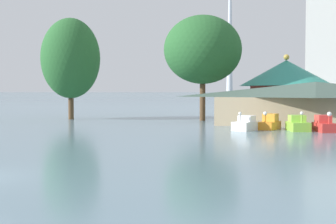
% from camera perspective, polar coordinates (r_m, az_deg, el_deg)
% --- Properties ---
extents(pedal_boat_white, '(2.17, 2.76, 1.68)m').
position_cam_1_polar(pedal_boat_white, '(42.00, 9.30, -1.48)').
color(pedal_boat_white, white).
rests_on(pedal_boat_white, ground).
extents(pedal_boat_orange, '(1.94, 2.92, 1.66)m').
position_cam_1_polar(pedal_boat_orange, '(43.67, 12.11, -1.32)').
color(pedal_boat_orange, orange).
rests_on(pedal_boat_orange, ground).
extents(pedal_boat_lime, '(2.29, 3.04, 1.74)m').
position_cam_1_polar(pedal_boat_lime, '(42.64, 15.35, -1.47)').
color(pedal_boat_lime, '#8CCC3F').
rests_on(pedal_boat_lime, ground).
extents(pedal_boat_red, '(2.15, 2.98, 1.75)m').
position_cam_1_polar(pedal_boat_red, '(42.39, 18.29, -1.50)').
color(pedal_boat_red, red).
rests_on(pedal_boat_red, ground).
extents(boathouse, '(20.75, 8.11, 4.38)m').
position_cam_1_polar(boathouse, '(49.72, 17.35, 1.10)').
color(boathouse, tan).
rests_on(boathouse, ground).
extents(green_roof_pavilion, '(11.29, 11.29, 7.89)m').
position_cam_1_polar(green_roof_pavilion, '(59.41, 14.03, 3.08)').
color(green_roof_pavilion, '#993328').
rests_on(green_roof_pavilion, ground).
extents(shoreline_tree_tall_left, '(7.13, 7.13, 12.26)m').
position_cam_1_polar(shoreline_tree_tall_left, '(58.89, -11.64, 6.34)').
color(shoreline_tree_tall_left, brown).
rests_on(shoreline_tree_tall_left, ground).
extents(shoreline_tree_mid, '(9.03, 9.03, 12.21)m').
position_cam_1_polar(shoreline_tree_mid, '(55.41, 4.20, 7.48)').
color(shoreline_tree_mid, brown).
rests_on(shoreline_tree_mid, ground).
extents(distant_broadcast_tower, '(7.00, 7.00, 180.64)m').
position_cam_1_polar(distant_broadcast_tower, '(392.88, 7.47, 13.18)').
color(distant_broadcast_tower, silver).
rests_on(distant_broadcast_tower, ground).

